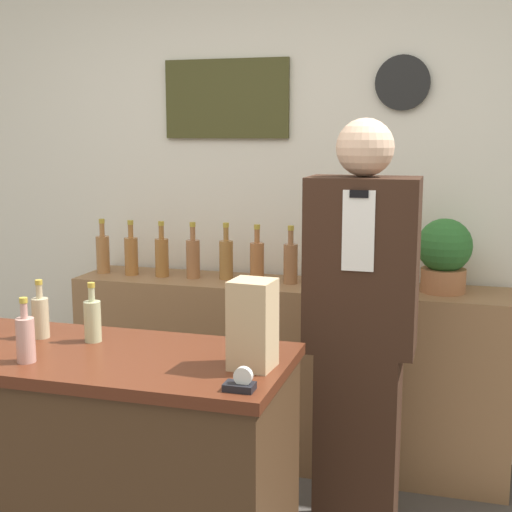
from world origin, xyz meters
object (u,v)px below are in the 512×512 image
shopkeeper (360,335)px  tape_dispenser (241,383)px  paper_bag (253,324)px  potted_plant (444,253)px

shopkeeper → tape_dispenser: (-0.23, -0.87, 0.08)m
shopkeeper → paper_bag: bearing=-110.9°
paper_bag → shopkeeper: bearing=69.1°
tape_dispenser → paper_bag: bearing=96.6°
shopkeeper → tape_dispenser: shopkeeper is taller
shopkeeper → paper_bag: size_ratio=5.97×
potted_plant → shopkeeper: bearing=-116.1°
shopkeeper → paper_bag: (-0.25, -0.67, 0.20)m
potted_plant → tape_dispenser: size_ratio=3.86×
paper_bag → tape_dispenser: size_ratio=3.19×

